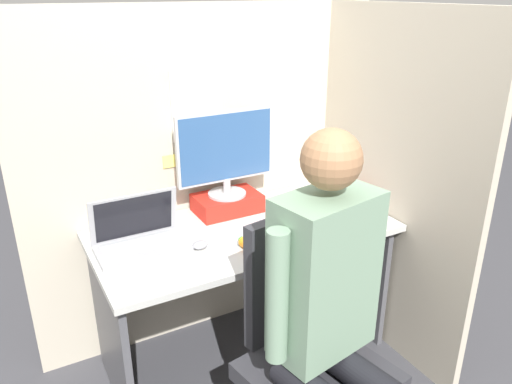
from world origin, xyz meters
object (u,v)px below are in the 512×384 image
object	(u,v)px
carrot_toy	(250,248)
stapler	(349,199)
paper_box	(227,203)
monitor	(226,151)
office_chair	(308,344)
person	(331,307)
laptop	(140,238)

from	to	relation	value
carrot_toy	stapler	bearing A→B (deg)	16.36
paper_box	monitor	world-z (taller)	monitor
paper_box	monitor	xyz separation A→B (m)	(0.00, 0.00, 0.27)
paper_box	office_chair	world-z (taller)	office_chair
monitor	office_chair	size ratio (longest dim) A/B	0.50
monitor	carrot_toy	bearing A→B (deg)	-103.02
person	office_chair	bearing A→B (deg)	79.75
paper_box	stapler	xyz separation A→B (m)	(0.58, -0.23, -0.02)
paper_box	office_chair	size ratio (longest dim) A/B	0.32
paper_box	person	xyz separation A→B (m)	(-0.11, -0.99, 0.03)
paper_box	laptop	bearing A→B (deg)	-161.59
carrot_toy	monitor	bearing A→B (deg)	76.98
paper_box	office_chair	distance (m)	0.87
paper_box	laptop	size ratio (longest dim) A/B	0.84
laptop	carrot_toy	distance (m)	0.47
office_chair	person	bearing A→B (deg)	-100.25
paper_box	stapler	distance (m)	0.63
carrot_toy	person	size ratio (longest dim) A/B	0.11
monitor	person	bearing A→B (deg)	-96.06
monitor	person	distance (m)	1.02
carrot_toy	person	bearing A→B (deg)	-90.58
laptop	carrot_toy	bearing A→B (deg)	-34.01
carrot_toy	office_chair	distance (m)	0.46
monitor	carrot_toy	world-z (taller)	monitor
carrot_toy	office_chair	bearing A→B (deg)	-86.86
stapler	person	xyz separation A→B (m)	(-0.69, -0.76, 0.05)
paper_box	carrot_toy	size ratio (longest dim) A/B	2.07
stapler	monitor	bearing A→B (deg)	158.47
laptop	person	bearing A→B (deg)	-64.92
paper_box	stapler	world-z (taller)	paper_box
monitor	laptop	xyz separation A→B (m)	(-0.49, -0.17, -0.27)
monitor	stapler	size ratio (longest dim) A/B	3.00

